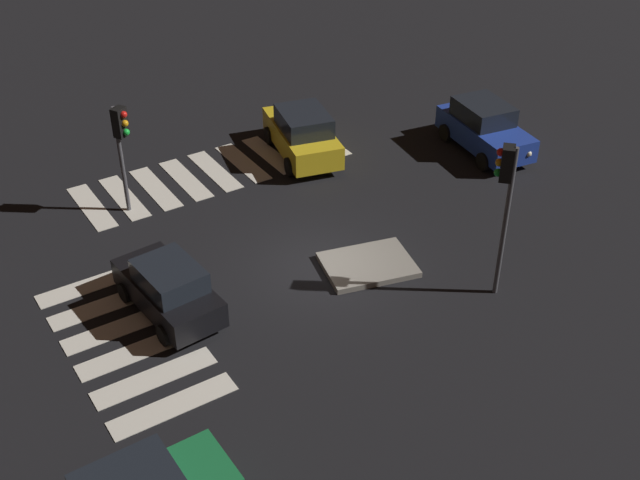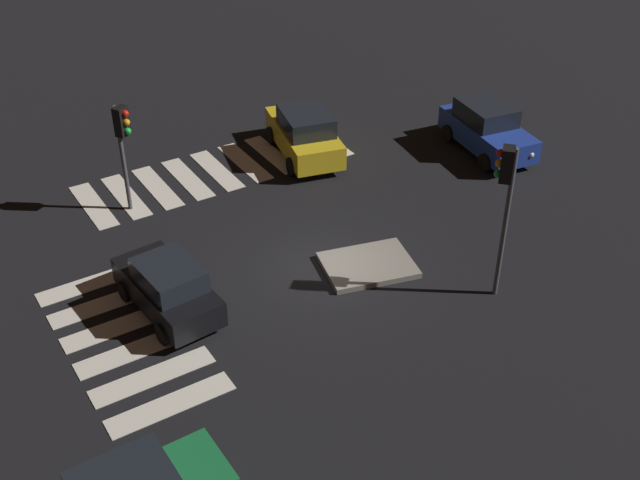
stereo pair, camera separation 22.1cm
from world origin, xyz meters
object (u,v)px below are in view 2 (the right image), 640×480
at_px(car_yellow, 305,134).
at_px(traffic_island, 368,265).
at_px(car_black, 168,287).
at_px(traffic_light_east, 123,133).
at_px(traffic_light_west, 505,186).
at_px(car_blue, 487,129).

bearing_deg(car_yellow, traffic_island, 177.14).
relative_size(car_black, traffic_light_east, 1.03).
height_order(car_black, traffic_light_west, traffic_light_west).
height_order(car_blue, car_yellow, car_yellow).
distance_m(traffic_island, car_blue, 9.00).
height_order(car_black, traffic_light_east, traffic_light_east).
distance_m(traffic_island, traffic_light_east, 8.77).
distance_m(traffic_island, traffic_light_west, 5.01).
xyz_separation_m(car_blue, traffic_light_west, (5.81, 6.73, 2.63)).
bearing_deg(traffic_island, traffic_light_west, 128.49).
distance_m(traffic_island, car_yellow, 7.46).
xyz_separation_m(traffic_island, traffic_light_west, (-2.27, 2.86, 3.44)).
relative_size(car_yellow, traffic_light_west, 0.97).
relative_size(car_blue, traffic_light_east, 1.17).
bearing_deg(traffic_light_west, traffic_light_east, -8.06).
xyz_separation_m(traffic_island, traffic_light_east, (4.75, -6.84, 2.75)).
bearing_deg(traffic_light_east, traffic_island, 4.63).
distance_m(car_yellow, traffic_light_east, 7.11).
bearing_deg(traffic_light_east, traffic_light_west, 5.77).
xyz_separation_m(car_blue, traffic_light_east, (12.83, -2.97, 1.94)).
height_order(car_blue, traffic_light_west, traffic_light_west).
distance_m(car_blue, traffic_light_west, 9.27).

